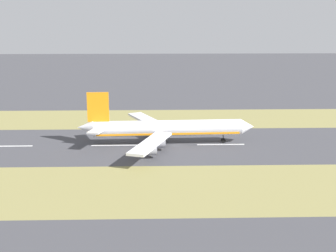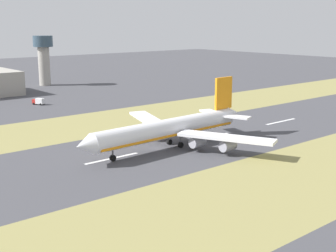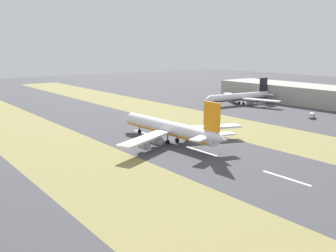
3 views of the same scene
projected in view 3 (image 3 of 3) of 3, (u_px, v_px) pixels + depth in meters
name	position (u px, v px, depth m)	size (l,w,h in m)	color
ground_plane	(167.00, 140.00, 172.28)	(800.00, 800.00, 0.00)	#424247
grass_median_west	(69.00, 157.00, 145.97)	(40.00, 600.00, 0.01)	olive
grass_median_east	(238.00, 128.00, 198.58)	(40.00, 600.00, 0.01)	olive
centreline_dash_near	(286.00, 178.00, 122.78)	(1.20, 18.00, 0.01)	silver
centreline_dash_mid	(201.00, 151.00, 154.24)	(1.20, 18.00, 0.01)	silver
centreline_dash_far	(145.00, 133.00, 185.70)	(1.20, 18.00, 0.01)	silver
airplane_main_jet	(171.00, 129.00, 166.46)	(64.08, 67.17, 20.20)	white
terminal_building	(293.00, 93.00, 292.04)	(36.00, 114.91, 12.85)	#A39E93
airplane_parked_apron	(240.00, 97.00, 276.27)	(60.03, 56.99, 18.04)	white
service_truck	(312.00, 115.00, 224.53)	(6.37, 4.52, 3.10)	#B2231E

